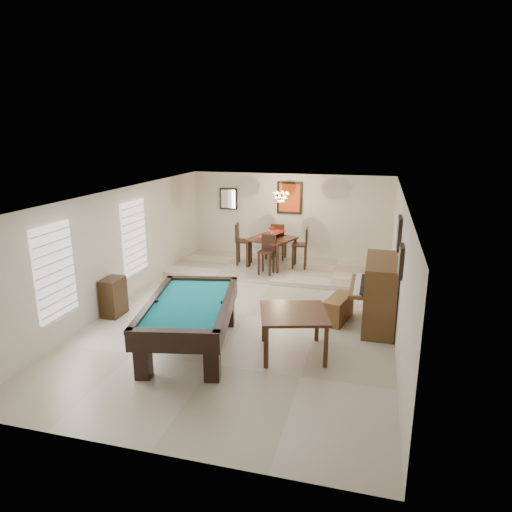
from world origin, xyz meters
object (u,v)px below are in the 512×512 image
at_px(upright_piano, 371,292).
at_px(apothecary_chest, 113,297).
at_px(pool_table, 190,326).
at_px(dining_chair_west, 244,244).
at_px(flower_vase, 272,230).
at_px(dining_chair_north, 279,241).
at_px(piano_bench, 338,309).
at_px(dining_table, 272,250).
at_px(dining_chair_east, 300,248).
at_px(square_table, 293,333).
at_px(dining_chair_south, 266,255).
at_px(chandelier, 281,193).

relative_size(upright_piano, apothecary_chest, 2.01).
height_order(pool_table, dining_chair_west, dining_chair_west).
relative_size(flower_vase, dining_chair_north, 0.20).
distance_m(upright_piano, piano_bench, 0.77).
distance_m(upright_piano, dining_chair_west, 4.73).
relative_size(apothecary_chest, dining_table, 0.74).
distance_m(upright_piano, dining_table, 4.21).
xyz_separation_m(upright_piano, dining_chair_east, (-2.00, 3.18, -0.00)).
xyz_separation_m(flower_vase, dining_chair_west, (-0.79, -0.05, -0.44)).
bearing_deg(dining_chair_north, dining_chair_east, 136.90).
xyz_separation_m(dining_table, dining_chair_north, (0.04, 0.78, 0.08)).
distance_m(dining_table, dining_chair_east, 0.80).
distance_m(square_table, dining_chair_east, 4.88).
bearing_deg(dining_chair_west, dining_table, -93.85).
bearing_deg(upright_piano, dining_chair_east, 122.10).
bearing_deg(dining_chair_south, square_table, -63.69).
bearing_deg(apothecary_chest, dining_table, 58.27).
xyz_separation_m(square_table, dining_chair_east, (-0.71, 4.82, 0.30)).
bearing_deg(square_table, dining_chair_east, 98.41).
distance_m(piano_bench, flower_vase, 3.89).
relative_size(upright_piano, dining_chair_east, 1.45).
relative_size(dining_table, chandelier, 1.87).
bearing_deg(dining_table, square_table, -72.60).
height_order(upright_piano, apothecary_chest, upright_piano).
distance_m(square_table, dining_chair_south, 4.29).
height_order(dining_chair_east, chandelier, chandelier).
relative_size(flower_vase, chandelier, 0.36).
bearing_deg(chandelier, dining_chair_south, -109.30).
xyz_separation_m(square_table, dining_chair_south, (-1.47, 4.02, 0.25)).
relative_size(dining_chair_south, dining_chair_east, 0.91).
distance_m(piano_bench, chandelier, 4.05).
bearing_deg(dining_chair_south, dining_chair_east, 52.91).
distance_m(upright_piano, apothecary_chest, 5.38).
relative_size(square_table, dining_table, 1.02).
distance_m(piano_bench, dining_chair_west, 4.27).
relative_size(dining_chair_south, dining_chair_west, 0.88).
xyz_separation_m(square_table, apothecary_chest, (-4.01, 0.73, 0.02)).
distance_m(square_table, flower_vase, 5.08).
bearing_deg(dining_chair_west, chandelier, -100.56).
relative_size(upright_piano, flower_vase, 7.70).
xyz_separation_m(dining_table, dining_chair_east, (0.79, 0.03, 0.11)).
relative_size(upright_piano, dining_chair_west, 1.40).
relative_size(square_table, dining_chair_north, 1.05).
height_order(apothecary_chest, dining_chair_east, dining_chair_east).
xyz_separation_m(pool_table, apothecary_chest, (-2.19, 1.01, -0.03)).
xyz_separation_m(apothecary_chest, dining_chair_south, (2.55, 3.29, 0.23)).
height_order(apothecary_chest, dining_chair_north, dining_chair_north).
height_order(piano_bench, dining_chair_south, dining_chair_south).
xyz_separation_m(dining_table, dining_chair_west, (-0.79, -0.05, 0.13)).
xyz_separation_m(pool_table, chandelier, (0.59, 4.97, 1.76)).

